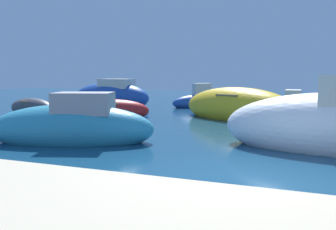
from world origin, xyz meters
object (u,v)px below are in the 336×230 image
at_px(moored_boat_1, 237,108).
at_px(moored_boat_2, 73,127).
at_px(moored_boat_4, 198,101).
at_px(moored_boat_7, 111,111).
at_px(moored_boat_0, 111,96).
at_px(moored_boat_8, 293,104).
at_px(moored_boat_6, 32,108).

bearing_deg(moored_boat_1, moored_boat_2, 92.32).
height_order(moored_boat_1, moored_boat_2, moored_boat_2).
height_order(moored_boat_4, moored_boat_7, moored_boat_4).
relative_size(moored_boat_2, moored_boat_4, 1.59).
bearing_deg(moored_boat_7, moored_boat_2, 79.86).
distance_m(moored_boat_0, moored_boat_8, 11.63).
bearing_deg(moored_boat_1, moored_boat_4, -29.65).
relative_size(moored_boat_4, moored_boat_7, 0.87).
bearing_deg(moored_boat_1, moored_boat_6, 35.15).
bearing_deg(moored_boat_0, moored_boat_6, 77.13).
bearing_deg(moored_boat_4, moored_boat_0, -28.20).
relative_size(moored_boat_0, moored_boat_7, 1.45).
bearing_deg(moored_boat_1, moored_boat_0, 2.16).
xyz_separation_m(moored_boat_1, moored_boat_6, (-10.81, -1.49, -0.24)).
distance_m(moored_boat_4, moored_boat_8, 5.76).
relative_size(moored_boat_2, moored_boat_7, 1.38).
height_order(moored_boat_2, moored_boat_7, moored_boat_2).
bearing_deg(moored_boat_7, moored_boat_0, -90.31).
bearing_deg(moored_boat_1, moored_boat_8, -84.07).
xyz_separation_m(moored_boat_0, moored_boat_8, (11.54, 1.38, -0.25)).
relative_size(moored_boat_2, moored_boat_6, 1.65).
xyz_separation_m(moored_boat_1, moored_boat_2, (-3.63, -7.78, -0.04)).
height_order(moored_boat_0, moored_boat_6, moored_boat_0).
xyz_separation_m(moored_boat_2, moored_boat_4, (0.13, 13.17, -0.09)).
bearing_deg(moored_boat_4, moored_boat_1, 84.82).
bearing_deg(moored_boat_6, moored_boat_2, 148.53).
relative_size(moored_boat_0, moored_boat_4, 1.67).
xyz_separation_m(moored_boat_2, moored_boat_7, (-2.22, 6.12, -0.17)).
bearing_deg(moored_boat_7, moored_boat_1, 165.83).
distance_m(moored_boat_1, moored_boat_4, 6.42).
bearing_deg(moored_boat_6, moored_boat_7, -172.27).
distance_m(moored_boat_6, moored_boat_7, 4.97).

